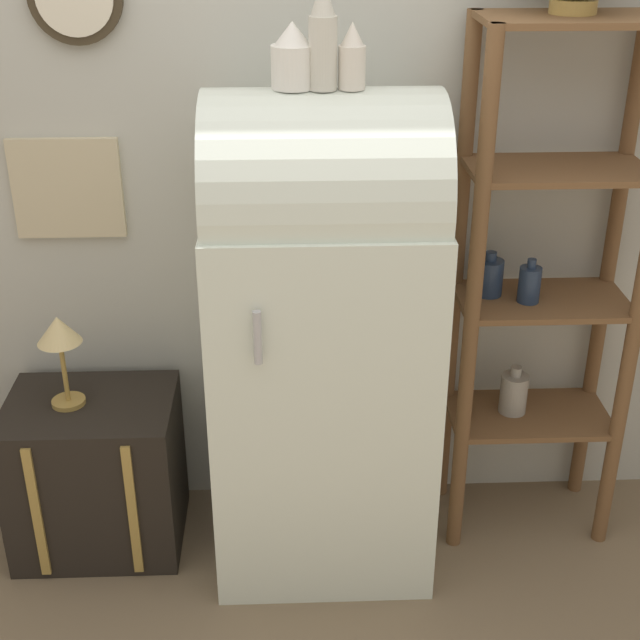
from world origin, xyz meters
name	(u,v)px	position (x,y,z in m)	size (l,w,h in m)	color
ground_plane	(325,588)	(0.00, 0.00, 0.00)	(12.00, 12.00, 0.00)	#7A664C
wall_back	(317,142)	(0.00, 0.57, 1.35)	(7.00, 0.09, 2.70)	#B7B7AD
refrigerator	(322,333)	(0.00, 0.24, 0.83)	(0.70, 0.64, 1.59)	silver
suitcase_trunk	(97,472)	(-0.77, 0.30, 0.28)	(0.56, 0.44, 0.55)	black
shelf_unit	(542,277)	(0.72, 0.36, 0.96)	(0.57, 0.34, 1.76)	brown
vase_left	(293,58)	(-0.08, 0.25, 1.67)	(0.12, 0.12, 0.18)	white
vase_center	(322,37)	(0.00, 0.23, 1.73)	(0.08, 0.08, 0.30)	beige
vase_right	(352,58)	(0.08, 0.24, 1.67)	(0.08, 0.08, 0.18)	silver
desk_lamp	(59,338)	(-0.84, 0.30, 0.80)	(0.14, 0.14, 0.32)	#AD8942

